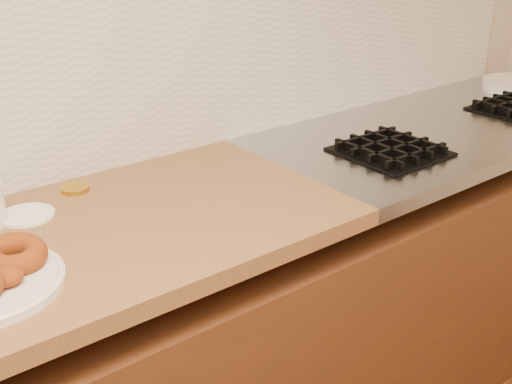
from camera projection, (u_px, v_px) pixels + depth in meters
stovetop at (443, 128)px, 2.04m from camera, size 1.30×0.62×0.04m
backsplash at (42, 60)px, 1.47m from camera, size 3.60×0.02×0.60m
burner_grates at (461, 126)px, 1.95m from camera, size 0.91×0.26×0.03m
ring_donut at (14, 254)px, 1.18m from camera, size 0.16×0.16×0.05m
tub_lid at (27, 215)px, 1.40m from camera, size 0.14×0.14×0.01m
brass_jar_lid at (75, 189)px, 1.53m from camera, size 0.07×0.07×0.01m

